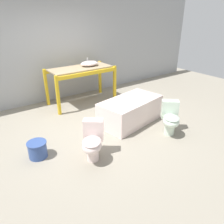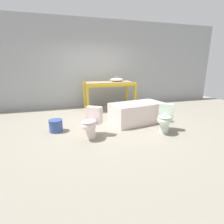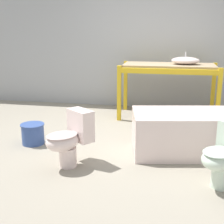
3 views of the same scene
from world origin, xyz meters
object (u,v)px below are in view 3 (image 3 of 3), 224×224
Objects in this scene: bathtub_main at (189,130)px; toilet_far at (69,138)px; bucket_white at (33,133)px; sink_basin at (185,61)px.

toilet_far is (-1.42, -0.70, 0.04)m from bathtub_main.
bathtub_main is at bearing 2.31° from bucket_white.
bucket_white is (-2.16, -1.82, -0.90)m from sink_basin.
sink_basin reaches higher than bucket_white.
toilet_far is (-1.39, -2.43, -0.70)m from sink_basin.
bathtub_main is at bearing -89.00° from sink_basin.
sink_basin is at bearing 98.17° from toilet_far.
bathtub_main is 1.58m from toilet_far.
sink_basin is at bearing 40.20° from bucket_white.
toilet_far reaches higher than bathtub_main.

